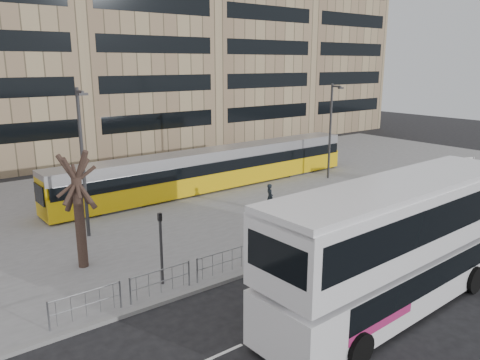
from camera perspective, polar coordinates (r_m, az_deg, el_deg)
ground at (r=24.73m, az=11.46°, el=-7.85°), size 120.00×120.00×0.00m
plaza at (r=33.34m, az=-4.16°, el=-1.69°), size 64.00×24.00×0.15m
kerb at (r=24.73m, az=11.38°, el=-7.65°), size 64.00×0.25×0.17m
building_row at (r=52.87m, az=-16.97°, el=17.62°), size 70.40×18.40×31.20m
pedestrian_barrier at (r=26.15m, az=13.65°, el=-4.46°), size 32.07×0.07×1.10m
road_markings at (r=23.33m, az=20.61°, el=-9.87°), size 62.00×0.12×0.01m
double_decker_bus at (r=18.46m, az=18.50°, el=-7.10°), size 12.48×3.50×4.96m
tram at (r=34.30m, az=-3.00°, el=1.43°), size 24.77×2.96×2.91m
station_sign at (r=37.21m, az=25.45°, el=1.36°), size 2.00×0.66×2.37m
ad_panel at (r=27.02m, az=14.06°, el=-3.95°), size 0.72×0.22×1.37m
pedestrian at (r=29.19m, az=3.65°, el=-2.09°), size 0.57×0.71×1.70m
traffic_light_west at (r=19.50m, az=-9.63°, el=-7.15°), size 0.18×0.21×3.10m
lamp_post_west at (r=25.24m, az=-18.62°, el=2.62°), size 0.45×1.04×7.80m
lamp_post_east at (r=37.36m, az=11.02°, el=6.32°), size 0.45×1.04×7.44m
bare_tree at (r=21.17m, az=-19.65°, el=3.79°), size 4.49×4.49×7.54m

